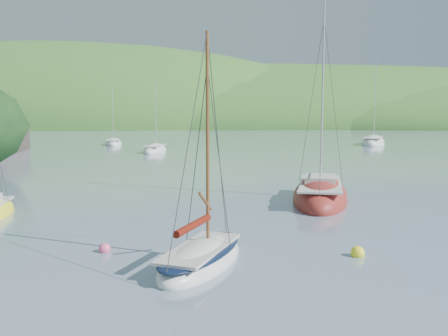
{
  "coord_description": "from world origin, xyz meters",
  "views": [
    {
      "loc": [
        -0.46,
        -16.44,
        5.19
      ],
      "look_at": [
        -0.38,
        8.0,
        2.37
      ],
      "focal_mm": 40.0,
      "sensor_mm": 36.0,
      "label": 1
    }
  ],
  "objects_px": {
    "distant_sloop_a": "(155,151)",
    "distant_sloop_c": "(113,144)",
    "daysailer_white": "(201,258)",
    "distant_sloop_b": "(373,143)",
    "sloop_red": "(320,197)"
  },
  "relations": [
    {
      "from": "distant_sloop_a",
      "to": "distant_sloop_c",
      "type": "xyz_separation_m",
      "value": [
        -8.08,
        13.24,
        -0.0
      ]
    },
    {
      "from": "daysailer_white",
      "to": "distant_sloop_b",
      "type": "relative_size",
      "value": 0.62
    },
    {
      "from": "distant_sloop_a",
      "to": "distant_sloop_c",
      "type": "bearing_deg",
      "value": 126.86
    },
    {
      "from": "distant_sloop_a",
      "to": "distant_sloop_c",
      "type": "distance_m",
      "value": 15.51
    },
    {
      "from": "daysailer_white",
      "to": "distant_sloop_a",
      "type": "xyz_separation_m",
      "value": [
        -7.79,
        46.04,
        -0.03
      ]
    },
    {
      "from": "sloop_red",
      "to": "distant_sloop_c",
      "type": "distance_m",
      "value": 52.33
    },
    {
      "from": "sloop_red",
      "to": "distant_sloop_c",
      "type": "bearing_deg",
      "value": 126.73
    },
    {
      "from": "daysailer_white",
      "to": "distant_sloop_c",
      "type": "xyz_separation_m",
      "value": [
        -15.87,
        59.29,
        -0.03
      ]
    },
    {
      "from": "distant_sloop_b",
      "to": "sloop_red",
      "type": "bearing_deg",
      "value": -89.45
    },
    {
      "from": "sloop_red",
      "to": "distant_sloop_b",
      "type": "distance_m",
      "value": 51.02
    },
    {
      "from": "distant_sloop_b",
      "to": "distant_sloop_c",
      "type": "relative_size",
      "value": 1.37
    },
    {
      "from": "distant_sloop_a",
      "to": "sloop_red",
      "type": "bearing_deg",
      "value": -61.98
    },
    {
      "from": "daysailer_white",
      "to": "distant_sloop_a",
      "type": "height_order",
      "value": "distant_sloop_a"
    },
    {
      "from": "distant_sloop_a",
      "to": "distant_sloop_b",
      "type": "xyz_separation_m",
      "value": [
        31.63,
        13.81,
        0.04
      ]
    },
    {
      "from": "daysailer_white",
      "to": "distant_sloop_a",
      "type": "relative_size",
      "value": 0.84
    }
  ]
}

